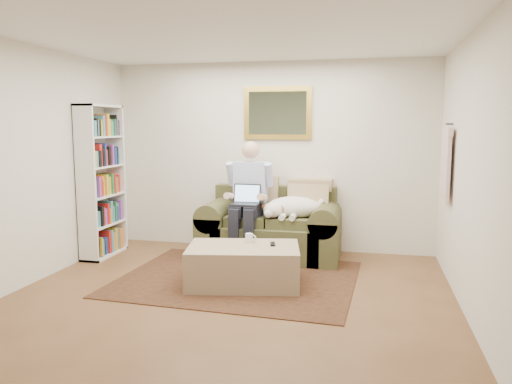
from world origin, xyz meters
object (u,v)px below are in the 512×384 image
(sofa, at_px, (270,234))
(coffee_mug, at_px, (249,238))
(bookshelf, at_px, (102,181))
(seated_man, at_px, (247,201))
(sleeping_dog, at_px, (294,207))
(laptop, at_px, (246,199))
(ottoman, at_px, (243,266))

(sofa, height_order, coffee_mug, sofa)
(coffee_mug, height_order, bookshelf, bookshelf)
(seated_man, distance_m, coffee_mug, 0.94)
(seated_man, distance_m, sleeping_dog, 0.61)
(sleeping_dog, relative_size, bookshelf, 0.37)
(sofa, distance_m, seated_man, 0.55)
(laptop, xyz_separation_m, ottoman, (0.22, -0.99, -0.58))
(ottoman, bearing_deg, seated_man, 101.58)
(seated_man, relative_size, sleeping_dog, 2.04)
(sofa, height_order, seated_man, seated_man)
(laptop, distance_m, bookshelf, 1.95)
(seated_man, bearing_deg, bookshelf, -172.88)
(sleeping_dog, height_order, coffee_mug, sleeping_dog)
(laptop, bearing_deg, ottoman, -77.62)
(ottoman, distance_m, bookshelf, 2.43)
(ottoman, bearing_deg, sofa, 87.43)
(laptop, bearing_deg, sleeping_dog, 13.64)
(sofa, bearing_deg, seated_man, -148.55)
(bookshelf, bearing_deg, seated_man, 7.12)
(sleeping_dog, distance_m, coffee_mug, 1.03)
(ottoman, bearing_deg, sleeping_dog, 71.45)
(bookshelf, bearing_deg, coffee_mug, -16.14)
(sofa, bearing_deg, laptop, -138.98)
(ottoman, relative_size, bookshelf, 0.60)
(coffee_mug, bearing_deg, bookshelf, 163.86)
(seated_man, bearing_deg, coffee_mug, -74.86)
(sofa, height_order, sleeping_dog, sofa)
(laptop, height_order, ottoman, laptop)
(sofa, distance_m, laptop, 0.61)
(bookshelf, bearing_deg, laptop, 5.06)
(sofa, xyz_separation_m, coffee_mug, (-0.04, -1.03, 0.17))
(sofa, relative_size, sleeping_dog, 2.43)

